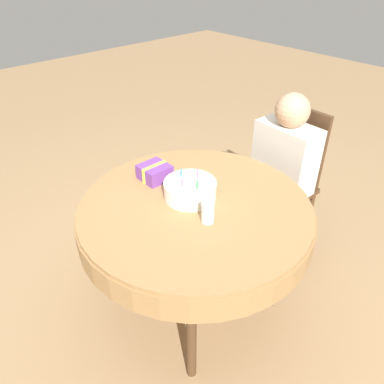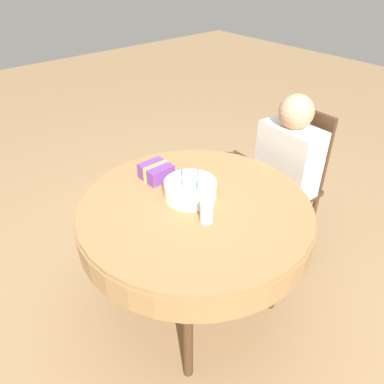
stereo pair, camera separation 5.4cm
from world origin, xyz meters
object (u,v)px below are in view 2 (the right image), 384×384
(drinking_glass, at_px, (207,213))
(gift_box, at_px, (157,171))
(chair, at_px, (292,178))
(birthday_cake, at_px, (190,189))
(person, at_px, (286,161))

(drinking_glass, xyz_separation_m, gift_box, (-0.48, 0.06, -0.01))
(chair, xyz_separation_m, gift_box, (-0.31, -0.91, 0.27))
(chair, xyz_separation_m, drinking_glass, (0.18, -0.97, 0.28))
(chair, height_order, gift_box, chair)
(drinking_glass, bearing_deg, chair, 100.32)
(chair, height_order, birthday_cake, chair)
(birthday_cake, bearing_deg, drinking_glass, -20.23)
(person, xyz_separation_m, birthday_cake, (-0.03, -0.79, 0.11))
(chair, relative_size, person, 0.87)
(person, xyz_separation_m, drinking_glass, (0.18, -0.87, 0.11))
(chair, xyz_separation_m, birthday_cake, (-0.04, -0.89, 0.27))
(birthday_cake, distance_m, gift_box, 0.27)
(chair, xyz_separation_m, person, (-0.00, -0.09, 0.17))
(chair, distance_m, person, 0.19)
(birthday_cake, height_order, drinking_glass, birthday_cake)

